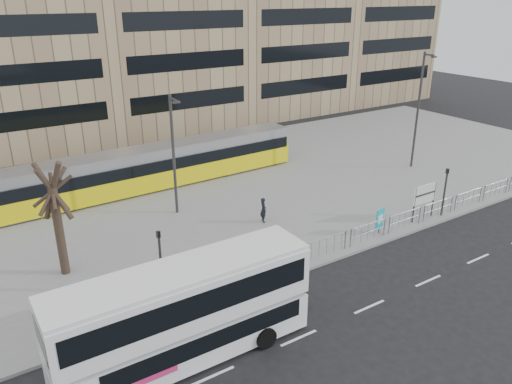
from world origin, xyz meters
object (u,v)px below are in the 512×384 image
pedestrian (263,210)px  bare_tree (47,158)px  ad_panel (380,219)px  station_sign (425,195)px  double_decker_bus (185,311)px  lamp_post_west (174,150)px  lamp_post_east (419,107)px  traffic_light_west (160,253)px  traffic_light_east (445,186)px  tram (135,171)px

pedestrian → bare_tree: bearing=102.2°
pedestrian → bare_tree: (-11.58, 0.43, 5.25)m
bare_tree → ad_panel: bearing=-18.2°
station_sign → ad_panel: (-3.68, 0.05, -0.67)m
double_decker_bus → ad_panel: (13.90, 3.43, -1.10)m
station_sign → ad_panel: 3.74m
lamp_post_west → lamp_post_east: (19.56, -1.98, 0.74)m
pedestrian → bare_tree: size_ratio=0.19×
traffic_light_west → lamp_post_west: 9.18m
double_decker_bus → ad_panel: 14.36m
double_decker_bus → ad_panel: bearing=13.8°
traffic_light_east → lamp_post_west: lamp_post_west is taller
ad_panel → lamp_post_east: lamp_post_east is taller
double_decker_bus → bare_tree: bare_tree is taller
lamp_post_east → lamp_post_west: bearing=174.2°
station_sign → bare_tree: bearing=164.7°
tram → station_sign: 19.22m
pedestrian → bare_tree: bare_tree is taller
double_decker_bus → traffic_light_east: size_ratio=3.20×
traffic_light_west → lamp_post_east: bearing=1.1°
pedestrian → lamp_post_west: size_ratio=0.21×
traffic_light_west → station_sign: bearing=-17.1°
double_decker_bus → lamp_post_west: lamp_post_west is taller
pedestrian → lamp_post_east: bearing=-68.0°
double_decker_bus → bare_tree: (-2.44, 8.81, 4.03)m
tram → lamp_post_west: size_ratio=3.37×
double_decker_bus → ad_panel: double_decker_bus is taller
station_sign → tram: bearing=132.8°
ad_panel → bare_tree: bare_tree is taller
station_sign → bare_tree: size_ratio=0.27×
traffic_light_west → bare_tree: 6.74m
traffic_light_west → traffic_light_east: same height
lamp_post_east → bare_tree: lamp_post_east is taller
double_decker_bus → traffic_light_east: bearing=9.2°
pedestrian → lamp_post_east: 16.39m
ad_panel → lamp_post_west: 12.87m
lamp_post_west → ad_panel: bearing=-46.5°
tram → bare_tree: size_ratio=3.05×
pedestrian → lamp_post_east: lamp_post_east is taller
pedestrian → traffic_light_east: (9.89, -5.30, 1.19)m
traffic_light_east → bare_tree: bearing=163.3°
ad_panel → pedestrian: (-4.76, 4.95, -0.11)m
double_decker_bus → pedestrian: 12.46m
bare_tree → tram: bearing=51.3°
bare_tree → pedestrian: bearing=-2.1°
double_decker_bus → lamp_post_east: bearing=22.8°
traffic_light_east → tram: bearing=133.6°
ad_panel → tram: bearing=109.0°
tram → traffic_light_east: bearing=-46.3°
station_sign → traffic_light_east: (1.45, -0.30, 0.41)m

